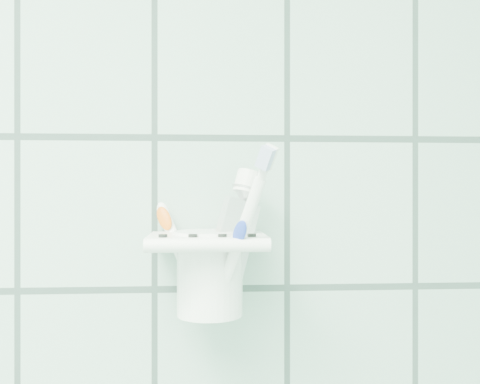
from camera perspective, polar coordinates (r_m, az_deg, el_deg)
The scene contains 6 objects.
holder_bracket at distance 0.55m, azimuth -3.50°, elevation -5.38°, with size 0.12×0.10×0.04m.
cup at distance 0.56m, azimuth -3.23°, elevation -8.22°, with size 0.08×0.08×0.09m.
toothbrush_pink at distance 0.55m, azimuth -4.01°, elevation -1.58°, with size 0.08×0.08×0.20m.
toothbrush_blue at distance 0.56m, azimuth -3.95°, elevation -2.82°, with size 0.06×0.07×0.17m.
toothbrush_orange at distance 0.54m, azimuth -2.64°, elevation -2.82°, with size 0.06×0.08×0.18m.
toothpaste_tube at distance 0.54m, azimuth -2.71°, elevation -3.64°, with size 0.07×0.05×0.16m.
Camera 1 is at (0.65, 0.60, 1.36)m, focal length 40.00 mm.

